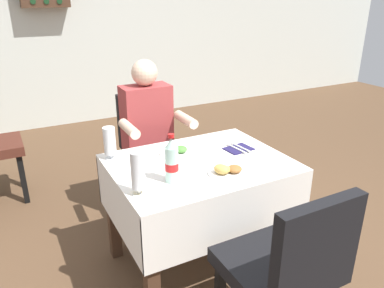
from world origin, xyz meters
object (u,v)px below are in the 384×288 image
plate_far_diner (178,151)px  plate_near_camera (227,170)px  chair_far_diner_seat (152,147)px  beer_glass_middle (110,143)px  cola_bottle_primary (172,161)px  seated_diner_far (150,134)px  napkin_cutlery_set (238,149)px  chair_near_camera_side (285,267)px  main_dining_table (199,188)px  beer_glass_left (138,173)px

plate_far_diner → plate_near_camera: bearing=-72.5°
chair_far_diner_seat → plate_near_camera: bearing=-86.9°
beer_glass_middle → cola_bottle_primary: (0.21, -0.45, 0.01)m
chair_far_diner_seat → seated_diner_far: 0.20m
cola_bottle_primary → napkin_cutlery_set: 0.62m
chair_near_camera_side → napkin_cutlery_set: size_ratio=4.99×
main_dining_table → seated_diner_far: 0.70m
seated_diner_far → plate_far_diner: bearing=-91.9°
plate_near_camera → beer_glass_middle: 0.73m
plate_near_camera → beer_glass_middle: (-0.51, 0.51, 0.08)m
chair_far_diner_seat → cola_bottle_primary: cola_bottle_primary is taller
cola_bottle_primary → plate_far_diner: bearing=59.5°
beer_glass_left → cola_bottle_primary: cola_bottle_primary is taller
chair_near_camera_side → beer_glass_middle: bearing=112.9°
beer_glass_left → cola_bottle_primary: (0.21, 0.05, 0.00)m
seated_diner_far → plate_near_camera: size_ratio=5.56×
chair_far_diner_seat → plate_near_camera: chair_far_diner_seat is taller
seated_diner_far → beer_glass_middle: seated_diner_far is taller
plate_near_camera → cola_bottle_primary: cola_bottle_primary is taller
cola_bottle_primary → chair_near_camera_side: bearing=-68.5°
chair_far_diner_seat → plate_far_diner: 0.67m
chair_near_camera_side → napkin_cutlery_set: (0.32, 0.85, 0.20)m
beer_glass_left → napkin_cutlery_set: (0.78, 0.25, -0.11)m
napkin_cutlery_set → plate_far_diner: bearing=163.3°
seated_diner_far → plate_far_diner: seated_diner_far is taller
main_dining_table → chair_far_diner_seat: size_ratio=1.09×
main_dining_table → chair_far_diner_seat: chair_far_diner_seat is taller
plate_near_camera → beer_glass_left: size_ratio=0.98×
plate_near_camera → cola_bottle_primary: (-0.31, 0.06, 0.10)m
chair_near_camera_side → cola_bottle_primary: (-0.25, 0.64, 0.31)m
main_dining_table → chair_far_diner_seat: bearing=90.0°
seated_diner_far → napkin_cutlery_set: seated_diner_far is taller
main_dining_table → beer_glass_middle: beer_glass_middle is taller
chair_near_camera_side → napkin_cutlery_set: chair_near_camera_side is taller
chair_far_diner_seat → beer_glass_left: bearing=-114.9°
seated_diner_far → cola_bottle_primary: 0.88m
beer_glass_middle → plate_far_diner: bearing=-18.2°
seated_diner_far → plate_far_diner: size_ratio=5.44×
chair_far_diner_seat → chair_near_camera_side: size_ratio=1.00×
chair_far_diner_seat → plate_far_diner: bearing=-96.0°
seated_diner_far → napkin_cutlery_set: (0.37, -0.63, 0.04)m
seated_diner_far → chair_near_camera_side: bearing=-88.1°
chair_near_camera_side → seated_diner_far: 1.49m
main_dining_table → plate_near_camera: plate_near_camera is taller
beer_glass_left → beer_glass_middle: bearing=89.9°
beer_glass_left → chair_near_camera_side: bearing=-52.2°
chair_near_camera_side → plate_near_camera: chair_near_camera_side is taller
chair_far_diner_seat → plate_far_diner: (-0.07, -0.63, 0.21)m
chair_near_camera_side → beer_glass_middle: chair_near_camera_side is taller
chair_near_camera_side → cola_bottle_primary: size_ratio=3.57×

